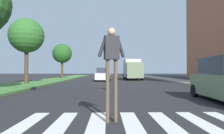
{
  "coord_description": "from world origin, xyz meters",
  "views": [
    {
      "loc": [
        -0.63,
        3.31,
        1.35
      ],
      "look_at": [
        -0.29,
        17.68,
        1.63
      ],
      "focal_mm": 31.34,
      "sensor_mm": 36.0,
      "label": 1
    }
  ],
  "objects_px": {
    "tree_far": "(27,36)",
    "pedestrian_performer": "(112,59)",
    "sedan_midblock": "(103,75)",
    "tree_distant": "(62,54)",
    "truck_box_delivery": "(132,69)"
  },
  "relations": [
    {
      "from": "sedan_midblock",
      "to": "truck_box_delivery",
      "type": "relative_size",
      "value": 0.7
    },
    {
      "from": "pedestrian_performer",
      "to": "sedan_midblock",
      "type": "bearing_deg",
      "value": 91.8
    },
    {
      "from": "tree_distant",
      "to": "pedestrian_performer",
      "type": "relative_size",
      "value": 2.31
    },
    {
      "from": "tree_distant",
      "to": "truck_box_delivery",
      "type": "height_order",
      "value": "tree_distant"
    },
    {
      "from": "tree_far",
      "to": "tree_distant",
      "type": "bearing_deg",
      "value": 89.42
    },
    {
      "from": "pedestrian_performer",
      "to": "sedan_midblock",
      "type": "height_order",
      "value": "pedestrian_performer"
    },
    {
      "from": "tree_distant",
      "to": "pedestrian_performer",
      "type": "bearing_deg",
      "value": -74.5
    },
    {
      "from": "sedan_midblock",
      "to": "tree_distant",
      "type": "bearing_deg",
      "value": 135.62
    },
    {
      "from": "pedestrian_performer",
      "to": "truck_box_delivery",
      "type": "bearing_deg",
      "value": 81.41
    },
    {
      "from": "tree_far",
      "to": "tree_distant",
      "type": "xyz_separation_m",
      "value": [
        0.14,
        14.16,
        -0.45
      ]
    },
    {
      "from": "tree_far",
      "to": "sedan_midblock",
      "type": "bearing_deg",
      "value": 45.03
    },
    {
      "from": "tree_distant",
      "to": "sedan_midblock",
      "type": "height_order",
      "value": "tree_distant"
    },
    {
      "from": "pedestrian_performer",
      "to": "sedan_midblock",
      "type": "xyz_separation_m",
      "value": [
        -0.66,
        20.97,
        -0.86
      ]
    },
    {
      "from": "tree_far",
      "to": "pedestrian_performer",
      "type": "xyz_separation_m",
      "value": [
        7.88,
        -13.74,
        -3.05
      ]
    },
    {
      "from": "truck_box_delivery",
      "to": "sedan_midblock",
      "type": "bearing_deg",
      "value": -140.96
    }
  ]
}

